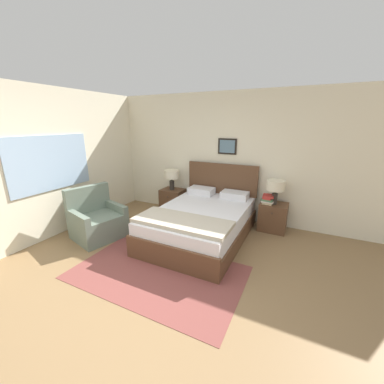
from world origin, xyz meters
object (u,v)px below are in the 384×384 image
Objects in this scene: armchair at (97,221)px; table_lamp_by_door at (276,187)px; nightstand_by_door at (273,217)px; nightstand_near_window at (173,201)px; bed at (201,221)px; table_lamp_near_window at (172,175)px.

armchair is 2.11× the size of table_lamp_by_door.
armchair is 3.27m from nightstand_by_door.
bed is at bearing -38.00° from nightstand_near_window.
table_lamp_by_door is (1.11, 0.85, 0.57)m from bed.
nightstand_by_door is at bearing 75.24° from table_lamp_by_door.
nightstand_by_door is 2.30m from table_lamp_near_window.
armchair is at bearing -154.55° from bed.
nightstand_by_door is at bearing 0.46° from table_lamp_near_window.
bed is 2.28× the size of armchair.
nightstand_by_door is (2.81, 1.68, -0.03)m from armchair.
nightstand_by_door is 0.60m from table_lamp_by_door.
nightstand_near_window is (0.59, 1.68, -0.03)m from armchair.
table_lamp_by_door is at bearing 37.54° from bed.
nightstand_near_window is at bearing 175.53° from armchair.
nightstand_by_door is at bearing 38.00° from bed.
armchair is (-1.70, -0.81, -0.01)m from bed.
table_lamp_near_window is (-0.00, -0.02, 0.60)m from nightstand_near_window.
armchair is at bearing -109.46° from table_lamp_near_window.
nightstand_by_door is at bearing 0.00° from nightstand_near_window.
bed is 1.51m from table_lamp_near_window.
table_lamp_near_window is at bearing 142.60° from bed.
table_lamp_near_window is at bearing -93.43° from nightstand_near_window.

